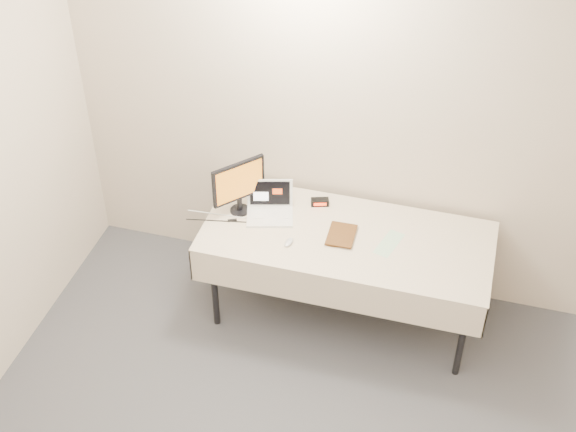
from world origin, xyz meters
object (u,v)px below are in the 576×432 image
(book, at_px, (329,221))
(monitor, at_px, (239,184))
(laptop, at_px, (270,207))
(table, at_px, (347,243))

(book, bearing_deg, monitor, 171.54)
(laptop, xyz_separation_m, book, (0.42, -0.11, 0.06))
(table, xyz_separation_m, laptop, (-0.54, 0.09, 0.11))
(table, relative_size, laptop, 5.19)
(monitor, bearing_deg, book, -55.75)
(table, distance_m, book, 0.22)
(laptop, height_order, book, book)
(monitor, xyz_separation_m, book, (0.62, -0.08, -0.11))
(table, height_order, laptop, laptop)
(table, relative_size, book, 7.99)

